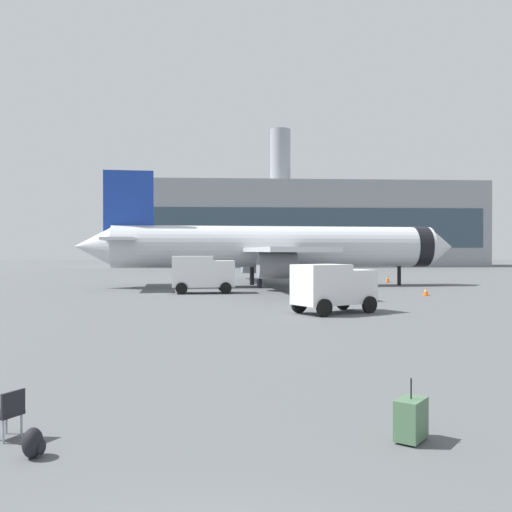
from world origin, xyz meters
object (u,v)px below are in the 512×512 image
Objects in this scene: cargo_van at (333,286)px; traveller_backpack at (34,443)px; gate_chair at (8,411)px; rolling_suitcase at (411,419)px; service_truck at (202,273)px; airplane_at_gate at (274,247)px; safety_cone_mid at (388,279)px; safety_cone_near at (426,292)px.

traveller_backpack is at bearing -113.97° from cargo_van.
cargo_van is 21.48m from gate_chair.
traveller_backpack is 1.21m from gate_chair.
rolling_suitcase is at bearing 3.35° from traveller_backpack.
traveller_backpack is (-1.49, -34.52, -1.37)m from service_truck.
cargo_van is (1.01, -22.37, -2.21)m from airplane_at_gate.
cargo_van is 22.00m from traveller_backpack.
service_truck reaches higher than traveller_backpack.
cargo_van is 5.60× the size of gate_chair.
gate_chair is (-8.65, -41.52, -3.16)m from airplane_at_gate.
safety_cone_mid is 1.66× the size of traveller_backpack.
gate_chair is (-9.67, -19.15, -0.95)m from cargo_van.
cargo_van is 10.04× the size of traveller_backpack.
safety_cone_mid is at bearing 82.18° from safety_cone_near.
service_truck reaches higher than cargo_van.
service_truck is 16.99m from safety_cone_near.
airplane_at_gate is 42.53m from gate_chair.
rolling_suitcase is 2.29× the size of traveller_backpack.
safety_cone_mid is (2.37, 17.28, 0.09)m from safety_cone_near.
airplane_at_gate reaches higher than cargo_van.
traveller_backpack is at bearing -176.65° from rolling_suitcase.
service_truck reaches higher than safety_cone_mid.
traveller_backpack is at bearing -50.88° from gate_chair.
safety_cone_mid reaches higher than safety_cone_near.
safety_cone_near is 17.44m from safety_cone_mid.
safety_cone_mid is at bearing 65.91° from gate_chair.
airplane_at_gate is 7.23× the size of service_truck.
rolling_suitcase is 6.29m from traveller_backpack.
safety_cone_mid is 0.93× the size of gate_chair.
safety_cone_near is 0.72× the size of gate_chair.
service_truck is at bearing -144.04° from safety_cone_mid.
safety_cone_mid is at bearing 24.96° from airplane_at_gate.
airplane_at_gate is 7.42× the size of cargo_van.
airplane_at_gate is 32.52× the size of rolling_suitcase.
safety_cone_near is at bearing -12.07° from service_truck.
safety_cone_mid is (12.52, 5.83, -3.26)m from airplane_at_gate.
traveller_backpack is (-8.92, -20.07, -1.22)m from cargo_van.
safety_cone_mid reaches higher than traveller_backpack.
safety_cone_near is 0.57× the size of rolling_suitcase.
service_truck reaches higher than safety_cone_near.
service_truck is 6.20× the size of safety_cone_mid.
service_truck is 1.03× the size of cargo_van.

